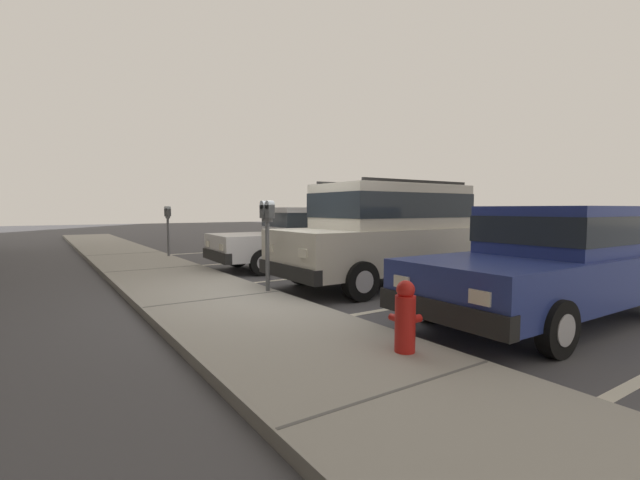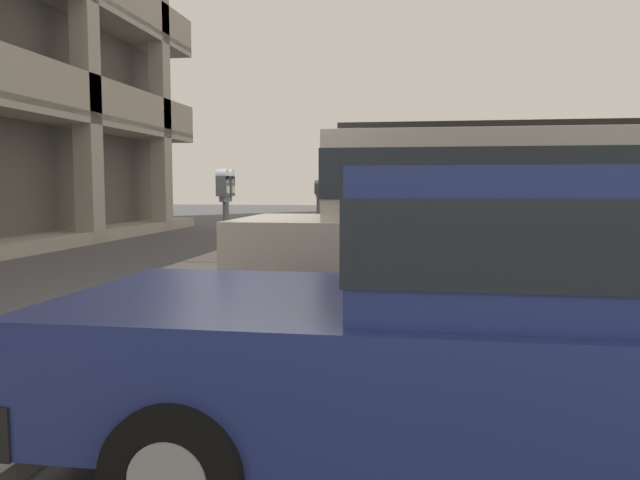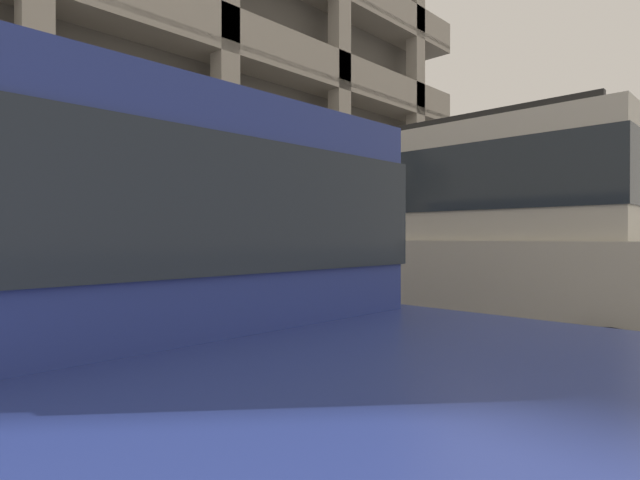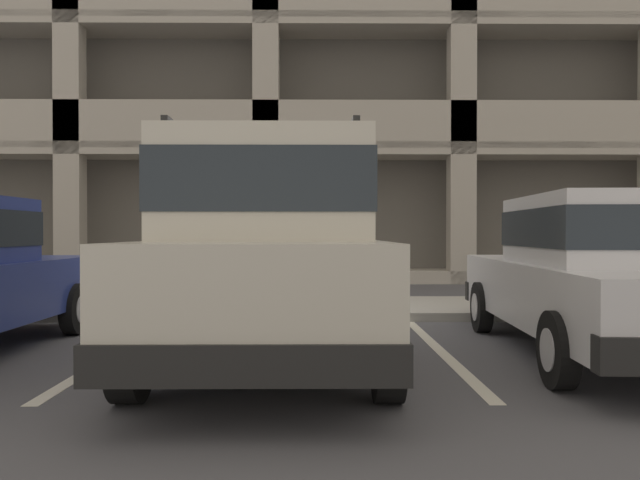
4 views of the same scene
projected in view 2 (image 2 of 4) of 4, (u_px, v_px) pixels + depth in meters
ground_plane at (255, 326)px, 6.73m from camera, size 80.00×80.00×0.10m
sidewalk at (141, 312)px, 6.92m from camera, size 40.00×2.20×0.12m
parking_stall_lines at (391, 298)px, 8.10m from camera, size 13.03×4.80×0.01m
silver_suv at (473, 223)px, 6.25m from camera, size 2.03×4.78×2.03m
red_sedan at (524, 317)px, 3.06m from camera, size 1.88×4.50×1.54m
dark_hatchback at (446, 228)px, 9.38m from camera, size 2.01×4.57×1.54m
parking_meter_near at (226, 205)px, 6.81m from camera, size 0.35×0.12×1.52m
parking_meter_far at (318, 198)px, 13.17m from camera, size 0.35×0.12×1.46m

